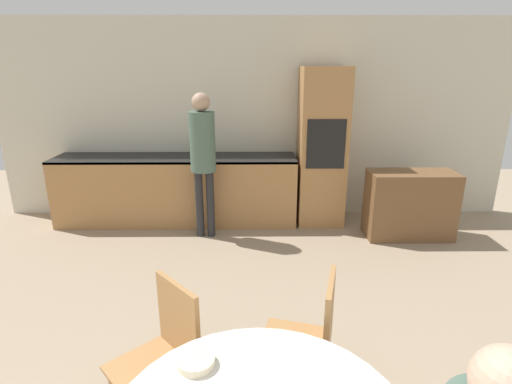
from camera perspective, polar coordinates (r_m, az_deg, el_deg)
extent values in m
cube|color=beige|center=(5.42, -0.23, 10.16)|extent=(6.86, 0.05, 2.60)
cube|color=#AD7A47|center=(5.36, -11.22, 0.33)|extent=(3.11, 0.60, 0.88)
cube|color=black|center=(5.25, -11.49, 4.78)|extent=(3.11, 0.60, 0.03)
cube|color=#AD7A47|center=(5.21, 9.35, 6.27)|extent=(0.58, 0.58, 2.00)
cube|color=black|center=(4.91, 9.97, 6.72)|extent=(0.47, 0.01, 0.60)
cube|color=brown|center=(5.15, 21.12, -1.71)|extent=(1.01, 0.45, 0.81)
cylinder|color=#AD7A47|center=(2.73, -12.88, -23.90)|extent=(0.04, 0.04, 0.44)
cube|color=#AD7A47|center=(2.41, -14.73, -23.26)|extent=(0.57, 0.57, 0.02)
cube|color=#AD7A47|center=(2.34, -11.05, -17.31)|extent=(0.28, 0.30, 0.44)
cylinder|color=#AD7A47|center=(2.80, 2.52, -22.10)|extent=(0.04, 0.04, 0.44)
cylinder|color=#AD7A47|center=(2.77, 9.56, -22.91)|extent=(0.04, 0.04, 0.44)
cube|color=#AD7A47|center=(2.51, 5.59, -20.82)|extent=(0.49, 0.49, 0.02)
cube|color=#AD7A47|center=(2.36, 10.39, -16.96)|extent=(0.13, 0.37, 0.44)
sphere|color=tan|center=(1.39, 32.48, -22.05)|extent=(0.21, 0.21, 0.21)
cylinder|color=#262628|center=(4.86, -8.07, -1.70)|extent=(0.09, 0.09, 0.83)
cylinder|color=#262628|center=(4.84, -6.52, -1.70)|extent=(0.09, 0.09, 0.83)
cylinder|color=#4C6656|center=(4.66, -7.66, 7.12)|extent=(0.29, 0.29, 0.69)
sphere|color=tan|center=(4.60, -7.90, 12.61)|extent=(0.21, 0.21, 0.21)
cylinder|color=beige|center=(1.94, -8.62, -22.82)|extent=(0.17, 0.17, 0.04)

